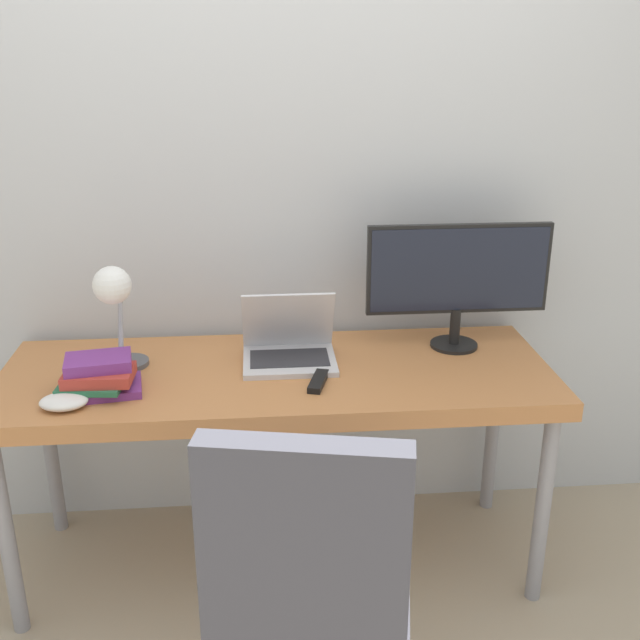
% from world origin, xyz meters
% --- Properties ---
extents(ground_plane, '(12.00, 12.00, 0.00)m').
position_xyz_m(ground_plane, '(0.00, 0.00, 0.00)').
color(ground_plane, tan).
extents(wall_back, '(8.00, 0.05, 2.60)m').
position_xyz_m(wall_back, '(0.00, 0.71, 1.30)').
color(wall_back, silver).
rests_on(wall_back, ground_plane).
extents(desk, '(1.79, 0.65, 0.75)m').
position_xyz_m(desk, '(0.00, 0.32, 0.68)').
color(desk, '#B77542').
rests_on(desk, ground_plane).
extents(laptop, '(0.30, 0.25, 0.24)m').
position_xyz_m(laptop, '(0.04, 0.39, 0.80)').
color(laptop, silver).
rests_on(laptop, desk).
extents(monitor, '(0.62, 0.16, 0.43)m').
position_xyz_m(monitor, '(0.62, 0.47, 1.01)').
color(monitor, black).
rests_on(monitor, desk).
extents(desk_lamp, '(0.13, 0.27, 0.38)m').
position_xyz_m(desk_lamp, '(-0.49, 0.29, 1.02)').
color(desk_lamp, '#4C4C51').
rests_on(desk_lamp, desk).
extents(office_chair, '(0.60, 0.60, 1.05)m').
position_xyz_m(office_chair, '(0.04, -0.55, 0.58)').
color(office_chair, black).
rests_on(office_chair, ground_plane).
extents(book_stack, '(0.25, 0.21, 0.11)m').
position_xyz_m(book_stack, '(-0.54, 0.21, 0.80)').
color(book_stack, '#753384').
rests_on(book_stack, desk).
extents(tv_remote, '(0.08, 0.15, 0.02)m').
position_xyz_m(tv_remote, '(0.12, 0.20, 0.76)').
color(tv_remote, black).
rests_on(tv_remote, desk).
extents(game_controller, '(0.14, 0.11, 0.04)m').
position_xyz_m(game_controller, '(-0.63, 0.11, 0.77)').
color(game_controller, white).
rests_on(game_controller, desk).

